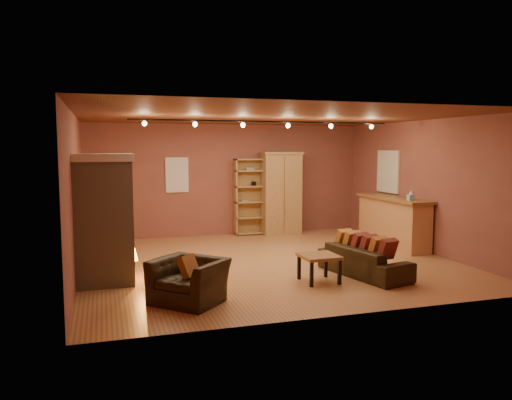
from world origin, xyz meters
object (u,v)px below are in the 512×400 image
object	(u,v)px
armoire	(281,193)
bar_counter	(393,221)
coffee_table	(319,259)
bookcase	(249,196)
armchair	(189,273)
fireplace	(104,219)
loveseat	(364,255)

from	to	relation	value
armoire	bar_counter	world-z (taller)	armoire
armoire	coffee_table	distance (m)	4.75
bookcase	armchair	bearing A→B (deg)	-114.97
fireplace	armchair	xyz separation A→B (m)	(1.13, -1.48, -0.64)
loveseat	armchair	distance (m)	3.23
armchair	coffee_table	bearing A→B (deg)	55.83
armoire	loveseat	distance (m)	4.50
armchair	coffee_table	distance (m)	2.29
bar_counter	bookcase	bearing A→B (deg)	137.66
coffee_table	armchair	bearing A→B (deg)	-168.28
fireplace	bar_counter	world-z (taller)	fireplace
armchair	armoire	bearing A→B (deg)	101.53
fireplace	bar_counter	bearing A→B (deg)	11.83
fireplace	coffee_table	world-z (taller)	fireplace
loveseat	coffee_table	size ratio (longest dim) A/B	2.97
loveseat	bar_counter	bearing A→B (deg)	-54.80
fireplace	coffee_table	bearing A→B (deg)	-16.70
loveseat	armchair	size ratio (longest dim) A/B	1.61
fireplace	armchair	distance (m)	1.97
fireplace	armoire	bearing A→B (deg)	39.38
fireplace	bar_counter	xyz separation A→B (m)	(6.24, 1.31, -0.50)
fireplace	loveseat	xyz separation A→B (m)	(4.30, -0.86, -0.69)
fireplace	armoire	world-z (taller)	fireplace
bar_counter	loveseat	size ratio (longest dim) A/B	1.27
armoire	bar_counter	distance (m)	2.99
armchair	bar_counter	bearing A→B (deg)	72.71
armoire	bookcase	bearing A→B (deg)	168.46
armoire	bar_counter	size ratio (longest dim) A/B	0.91
bookcase	loveseat	world-z (taller)	bookcase
bookcase	armchair	world-z (taller)	bookcase
bookcase	coffee_table	xyz separation A→B (m)	(-0.19, -4.76, -0.60)
armchair	coffee_table	size ratio (longest dim) A/B	1.84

